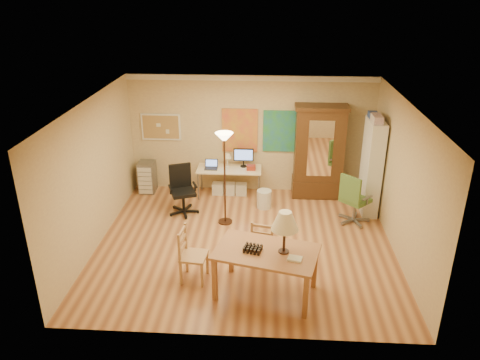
# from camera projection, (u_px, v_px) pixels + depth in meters

# --- Properties ---
(floor) EXTENTS (5.50, 5.50, 0.00)m
(floor) POSITION_uv_depth(u_px,v_px,m) (245.00, 243.00, 8.85)
(floor) COLOR brown
(floor) RESTS_ON ground
(crown_molding) EXTENTS (5.50, 0.08, 0.12)m
(crown_molding) POSITION_uv_depth(u_px,v_px,m) (251.00, 78.00, 10.05)
(crown_molding) COLOR white
(crown_molding) RESTS_ON floor
(corkboard) EXTENTS (0.90, 0.04, 0.62)m
(corkboard) POSITION_uv_depth(u_px,v_px,m) (161.00, 127.00, 10.63)
(corkboard) COLOR tan
(corkboard) RESTS_ON floor
(art_panel_left) EXTENTS (0.80, 0.04, 1.00)m
(art_panel_left) POSITION_uv_depth(u_px,v_px,m) (240.00, 131.00, 10.55)
(art_panel_left) COLOR gold
(art_panel_left) RESTS_ON floor
(art_panel_right) EXTENTS (0.75, 0.04, 0.95)m
(art_panel_right) POSITION_uv_depth(u_px,v_px,m) (280.00, 131.00, 10.50)
(art_panel_right) COLOR teal
(art_panel_right) RESTS_ON floor
(dining_table) EXTENTS (1.74, 1.29, 1.46)m
(dining_table) POSITION_uv_depth(u_px,v_px,m) (273.00, 243.00, 7.09)
(dining_table) COLOR brown
(dining_table) RESTS_ON floor
(ladder_chair_back) EXTENTS (0.48, 0.46, 0.87)m
(ladder_chair_back) POSITION_uv_depth(u_px,v_px,m) (263.00, 244.00, 8.06)
(ladder_chair_back) COLOR tan
(ladder_chair_back) RESTS_ON floor
(ladder_chair_left) EXTENTS (0.46, 0.48, 0.94)m
(ladder_chair_left) POSITION_uv_depth(u_px,v_px,m) (192.00, 256.00, 7.64)
(ladder_chair_left) COLOR tan
(ladder_chair_left) RESTS_ON floor
(torchiere_lamp) EXTENTS (0.35, 0.35, 1.92)m
(torchiere_lamp) POSITION_uv_depth(u_px,v_px,m) (224.00, 152.00, 9.00)
(torchiere_lamp) COLOR #3D2418
(torchiere_lamp) RESTS_ON floor
(computer_desk) EXTENTS (1.45, 0.63, 1.09)m
(computer_desk) POSITION_uv_depth(u_px,v_px,m) (231.00, 178.00, 10.69)
(computer_desk) COLOR beige
(computer_desk) RESTS_ON floor
(office_chair_black) EXTENTS (0.64, 0.64, 1.05)m
(office_chair_black) POSITION_uv_depth(u_px,v_px,m) (183.00, 200.00, 9.91)
(office_chair_black) COLOR black
(office_chair_black) RESTS_ON floor
(office_chair_green) EXTENTS (0.69, 0.69, 1.07)m
(office_chair_green) POSITION_uv_depth(u_px,v_px,m) (353.00, 210.00, 9.50)
(office_chair_green) COLOR slate
(office_chair_green) RESTS_ON floor
(drawer_cart) EXTENTS (0.36, 0.44, 0.73)m
(drawer_cart) POSITION_uv_depth(u_px,v_px,m) (147.00, 177.00, 10.86)
(drawer_cart) COLOR slate
(drawer_cart) RESTS_ON floor
(armoire) EXTENTS (1.15, 0.55, 2.12)m
(armoire) POSITION_uv_depth(u_px,v_px,m) (318.00, 158.00, 10.45)
(armoire) COLOR #3A1D10
(armoire) RESTS_ON floor
(bookshelf) EXTENTS (0.30, 0.80, 2.01)m
(bookshelf) POSITION_uv_depth(u_px,v_px,m) (371.00, 167.00, 9.71)
(bookshelf) COLOR white
(bookshelf) RESTS_ON floor
(wastebin) EXTENTS (0.32, 0.32, 0.40)m
(wastebin) POSITION_uv_depth(u_px,v_px,m) (264.00, 199.00, 10.16)
(wastebin) COLOR silver
(wastebin) RESTS_ON floor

